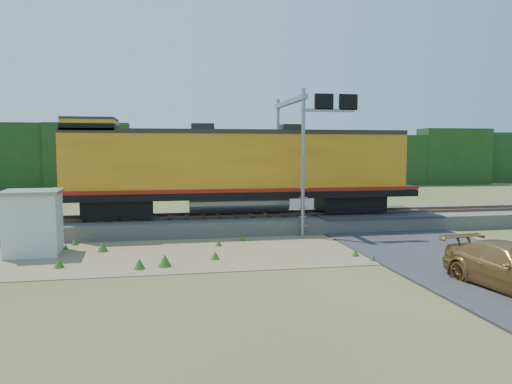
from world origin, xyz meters
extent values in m
plane|color=#475123|center=(0.00, 0.00, 0.00)|extent=(140.00, 140.00, 0.00)
cube|color=slate|center=(0.00, 6.00, 0.40)|extent=(70.00, 5.00, 0.80)
cube|color=brown|center=(0.00, 5.28, 0.88)|extent=(70.00, 0.10, 0.16)
cube|color=brown|center=(0.00, 6.72, 0.88)|extent=(70.00, 0.10, 0.16)
cube|color=#8C7754|center=(-2.00, 0.50, 0.01)|extent=(26.00, 8.00, 0.03)
cube|color=#38383A|center=(7.00, 6.00, 0.83)|extent=(7.00, 5.20, 0.06)
cube|color=#38383A|center=(7.00, 22.00, 0.04)|extent=(7.00, 24.00, 0.08)
cube|color=#1A3A15|center=(0.00, 38.00, 3.25)|extent=(36.00, 3.00, 6.50)
cube|color=#1A3A15|center=(40.00, 38.00, 3.00)|extent=(50.00, 3.00, 6.00)
cube|color=black|center=(-7.23, 6.00, 1.41)|extent=(3.63, 2.32, 0.91)
cube|color=black|center=(5.89, 6.00, 1.41)|extent=(3.63, 2.32, 0.91)
cube|color=black|center=(-0.67, 6.00, 2.05)|extent=(20.18, 3.03, 0.36)
cylinder|color=gray|center=(-0.67, 6.00, 1.57)|extent=(5.55, 1.21, 1.21)
cube|color=orange|center=(-0.67, 6.00, 3.80)|extent=(18.67, 2.93, 3.13)
cube|color=maroon|center=(-0.67, 6.00, 2.35)|extent=(20.18, 3.08, 0.18)
cube|color=#28231E|center=(-0.67, 6.00, 5.48)|extent=(18.67, 2.98, 0.24)
cube|color=orange|center=(-8.55, 6.00, 5.71)|extent=(2.62, 2.93, 0.71)
cube|color=#28231E|center=(-8.55, 6.00, 6.11)|extent=(2.62, 2.98, 0.12)
cube|color=black|center=(-8.55, 6.00, 5.66)|extent=(2.67, 2.98, 0.35)
cube|color=maroon|center=(-10.06, 6.00, 3.44)|extent=(0.10, 2.02, 1.21)
cube|color=#28231E|center=(-2.69, 6.00, 5.71)|extent=(1.21, 1.01, 0.45)
cube|color=#28231E|center=(2.35, 6.00, 5.71)|extent=(1.21, 1.01, 0.45)
cube|color=silver|center=(-10.39, 1.17, 1.34)|extent=(2.26, 2.26, 2.68)
cube|color=gray|center=(-10.39, 1.17, 2.74)|extent=(2.48, 2.48, 0.13)
cylinder|color=gray|center=(2.22, 3.20, 3.81)|extent=(0.20, 0.20, 7.62)
cylinder|color=gray|center=(2.22, 8.80, 3.81)|extent=(0.20, 0.20, 7.62)
cube|color=gray|center=(2.22, 6.00, 7.19)|extent=(0.27, 6.20, 0.27)
cube|color=gray|center=(3.53, 3.20, 6.54)|extent=(2.83, 0.16, 0.16)
cube|color=black|center=(3.31, 3.20, 6.97)|extent=(0.98, 0.16, 0.82)
cube|color=black|center=(4.62, 3.20, 6.97)|extent=(0.98, 0.16, 0.82)
camera|label=1|loc=(-4.92, -21.51, 4.58)|focal=35.00mm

